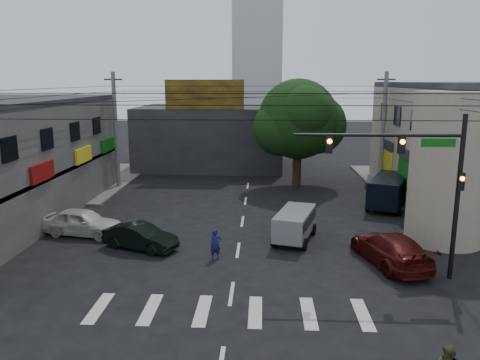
# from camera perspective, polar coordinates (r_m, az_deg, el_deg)

# --- Properties ---
(ground) EXTENTS (160.00, 160.00, 0.00)m
(ground) POSITION_cam_1_polar(r_m,az_deg,el_deg) (22.40, -0.51, -10.35)
(ground) COLOR black
(ground) RESTS_ON ground
(sidewalk_far_left) EXTENTS (16.00, 16.00, 0.15)m
(sidewalk_far_left) POSITION_cam_1_polar(r_m,az_deg,el_deg) (44.01, -23.12, -0.00)
(sidewalk_far_left) COLOR #514F4C
(sidewalk_far_left) RESTS_ON ground
(sidewalk_far_right) EXTENTS (16.00, 16.00, 0.15)m
(sidewalk_far_right) POSITION_cam_1_polar(r_m,az_deg,el_deg) (43.00, 25.74, -0.50)
(sidewalk_far_right) COLOR #514F4C
(sidewalk_far_right) RESTS_ON ground
(corner_column) EXTENTS (4.00, 4.00, 8.00)m
(corner_column) POSITION_cam_1_polar(r_m,az_deg,el_deg) (26.92, 24.09, 1.30)
(corner_column) COLOR gray
(corner_column) RESTS_ON ground
(building_far) EXTENTS (14.00, 10.00, 6.00)m
(building_far) POSITION_cam_1_polar(r_m,az_deg,el_deg) (47.29, -3.53, 5.32)
(building_far) COLOR #232326
(building_far) RESTS_ON ground
(billboard) EXTENTS (7.00, 0.30, 2.60)m
(billboard) POSITION_cam_1_polar(r_m,az_deg,el_deg) (42.12, -4.35, 10.35)
(billboard) COLOR olive
(billboard) RESTS_ON building_far
(tower_distant) EXTENTS (9.00, 9.00, 44.00)m
(tower_distant) POSITION_cam_1_polar(r_m,az_deg,el_deg) (91.67, 2.19, 20.51)
(tower_distant) COLOR silver
(tower_distant) RESTS_ON ground
(street_tree) EXTENTS (6.40, 6.40, 8.70)m
(street_tree) POSITION_cam_1_polar(r_m,az_deg,el_deg) (37.90, 7.09, 7.33)
(street_tree) COLOR black
(street_tree) RESTS_ON ground
(traffic_gantry) EXTENTS (7.10, 0.35, 7.20)m
(traffic_gantry) POSITION_cam_1_polar(r_m,az_deg,el_deg) (21.08, 21.05, 1.11)
(traffic_gantry) COLOR black
(traffic_gantry) RESTS_ON ground
(utility_pole_far_left) EXTENTS (0.32, 0.32, 9.20)m
(utility_pole_far_left) POSITION_cam_1_polar(r_m,az_deg,el_deg) (38.70, -14.88, 5.82)
(utility_pole_far_left) COLOR #59595B
(utility_pole_far_left) RESTS_ON ground
(utility_pole_far_right) EXTENTS (0.32, 0.32, 9.20)m
(utility_pole_far_right) POSITION_cam_1_polar(r_m,az_deg,el_deg) (38.03, 17.03, 5.60)
(utility_pole_far_right) COLOR #59595B
(utility_pole_far_right) RESTS_ON ground
(dark_sedan) EXTENTS (4.17, 4.94, 1.31)m
(dark_sedan) POSITION_cam_1_polar(r_m,az_deg,el_deg) (24.78, -12.06, -6.77)
(dark_sedan) COLOR black
(dark_sedan) RESTS_ON ground
(white_compact) EXTENTS (3.37, 5.07, 1.51)m
(white_compact) POSITION_cam_1_polar(r_m,az_deg,el_deg) (27.77, -18.66, -4.87)
(white_compact) COLOR silver
(white_compact) RESTS_ON ground
(maroon_sedan) EXTENTS (4.61, 6.23, 1.51)m
(maroon_sedan) POSITION_cam_1_polar(r_m,az_deg,el_deg) (23.41, 17.83, -7.96)
(maroon_sedan) COLOR #3E0A08
(maroon_sedan) RESTS_ON ground
(silver_minivan) EXTENTS (4.70, 3.65, 1.65)m
(silver_minivan) POSITION_cam_1_polar(r_m,az_deg,el_deg) (25.57, 6.68, -5.58)
(silver_minivan) COLOR gray
(silver_minivan) RESTS_ON ground
(navy_van) EXTENTS (6.72, 5.87, 2.10)m
(navy_van) POSITION_cam_1_polar(r_m,az_deg,el_deg) (33.53, 17.65, -1.42)
(navy_van) COLOR black
(navy_van) RESTS_ON ground
(traffic_officer) EXTENTS (0.82, 0.77, 1.50)m
(traffic_officer) POSITION_cam_1_polar(r_m,az_deg,el_deg) (22.88, -3.00, -7.86)
(traffic_officer) COLOR #16184D
(traffic_officer) RESTS_ON ground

